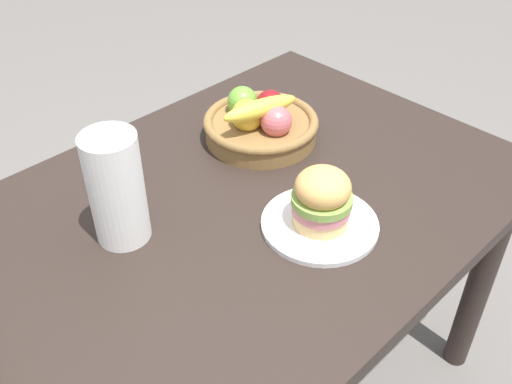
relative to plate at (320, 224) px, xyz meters
The scene contains 5 objects.
dining_table 0.23m from the plate, 122.47° to the left, with size 1.40×0.90×0.75m.
plate is the anchor object (origin of this frame).
sandwich 0.07m from the plate, ahead, with size 0.13×0.13×0.13m.
fruit_basket 0.36m from the plate, 65.32° to the left, with size 0.29×0.29×0.14m.
paper_towel_roll 0.42m from the plate, 138.99° to the left, with size 0.11×0.11×0.24m, color white.
Camera 1 is at (-0.63, -0.74, 1.57)m, focal length 41.19 mm.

